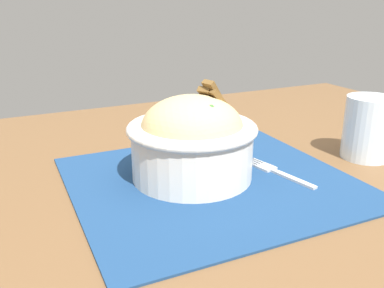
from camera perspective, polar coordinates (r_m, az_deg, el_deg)
table at (r=0.64m, az=2.09°, el=-9.93°), size 1.33×0.95×0.72m
placemat at (r=0.60m, az=2.38°, el=-5.05°), size 0.39×0.36×0.00m
bowl at (r=0.59m, az=0.02°, el=0.69°), size 0.18×0.18×0.14m
fork at (r=0.63m, az=11.44°, el=-3.73°), size 0.04×0.13×0.00m
drinking_glass at (r=0.73m, az=22.90°, el=1.62°), size 0.08×0.08×0.10m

